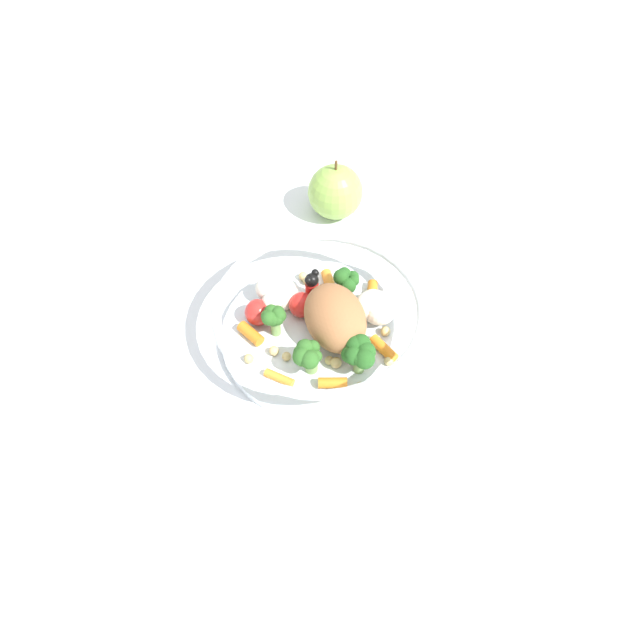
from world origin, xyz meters
The scene contains 3 objects.
ground_plane centered at (0.00, 0.00, 0.00)m, with size 2.40×2.40×0.00m, color white.
food_container centered at (0.01, 0.01, 0.03)m, with size 0.23×0.23×0.07m.
loose_apple centered at (-0.19, -0.01, 0.04)m, with size 0.07×0.07×0.08m.
Camera 1 is at (0.43, 0.07, 0.55)m, focal length 35.17 mm.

